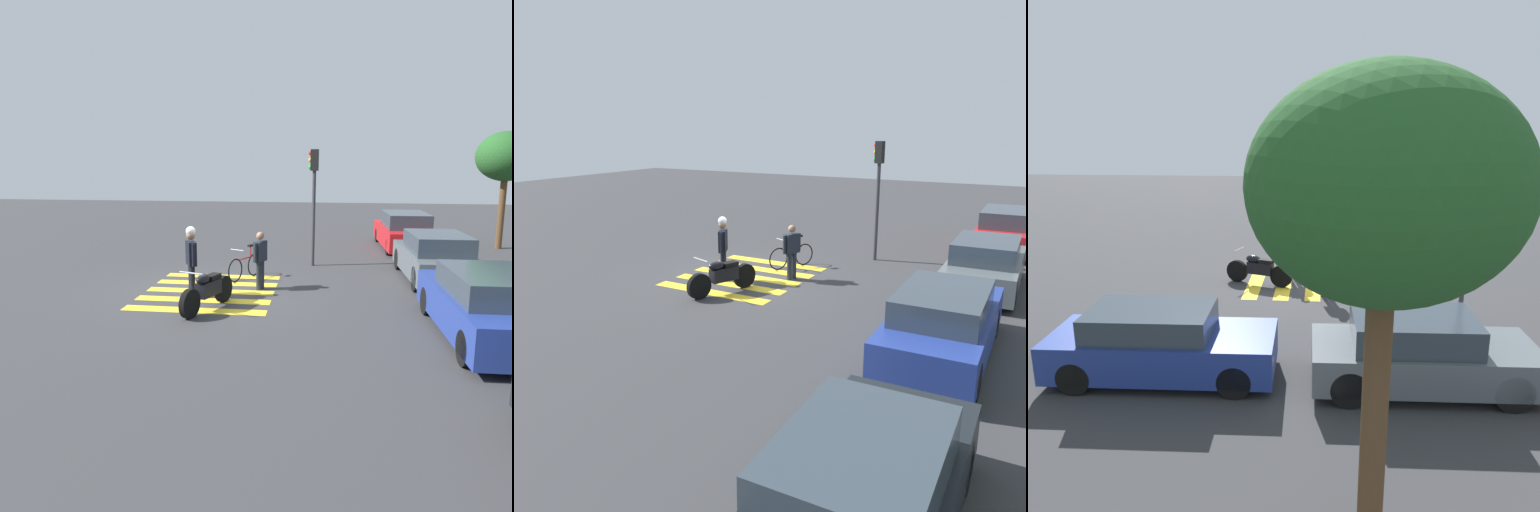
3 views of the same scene
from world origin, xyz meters
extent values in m
plane|color=#38383A|center=(0.00, 0.00, 0.00)|extent=(60.00, 60.00, 0.00)
cylinder|color=black|center=(2.39, 0.07, 0.34)|extent=(0.69, 0.36, 0.69)
cylinder|color=black|center=(0.97, 0.57, 0.34)|extent=(0.69, 0.36, 0.69)
cube|color=black|center=(1.63, 0.33, 0.52)|extent=(0.85, 0.53, 0.36)
ellipsoid|color=black|center=(1.85, 0.26, 0.79)|extent=(0.53, 0.39, 0.24)
cube|color=black|center=(1.45, 0.40, 0.76)|extent=(0.49, 0.37, 0.12)
cylinder|color=#A5A5AD|center=(2.32, 0.09, 1.04)|extent=(0.24, 0.60, 0.04)
torus|color=black|center=(-1.12, 0.51, 0.35)|extent=(0.66, 0.34, 0.71)
torus|color=black|center=(-2.04, 0.95, 0.35)|extent=(0.66, 0.34, 0.71)
cylinder|color=maroon|center=(-1.58, 0.73, 0.63)|extent=(0.74, 0.38, 0.04)
cylinder|color=maroon|center=(-1.85, 0.86, 0.80)|extent=(0.04, 0.04, 0.34)
cube|color=black|center=(-1.85, 0.86, 0.98)|extent=(0.22, 0.18, 0.06)
cylinder|color=#99999E|center=(-1.21, 0.55, 0.95)|extent=(0.22, 0.43, 0.03)
cylinder|color=black|center=(0.60, -0.37, 0.44)|extent=(0.14, 0.14, 0.88)
cylinder|color=black|center=(0.76, -0.29, 0.44)|extent=(0.14, 0.14, 0.88)
cube|color=black|center=(0.68, -0.33, 1.19)|extent=(0.55, 0.40, 0.62)
sphere|color=#8C664C|center=(0.68, -0.33, 1.66)|extent=(0.24, 0.24, 0.24)
cylinder|color=black|center=(0.41, -0.47, 1.19)|extent=(0.09, 0.09, 0.59)
cylinder|color=black|center=(0.96, -0.20, 1.19)|extent=(0.09, 0.09, 0.59)
sphere|color=white|center=(0.68, -0.33, 1.76)|extent=(0.25, 0.25, 0.25)
cylinder|color=#1E232D|center=(-0.31, 1.31, 0.40)|extent=(0.14, 0.14, 0.80)
cylinder|color=#1E232D|center=(-0.47, 1.37, 0.40)|extent=(0.14, 0.14, 0.80)
cube|color=#1E232D|center=(-0.39, 1.34, 1.08)|extent=(0.51, 0.36, 0.57)
sphere|color=#8C664C|center=(-0.39, 1.34, 1.52)|extent=(0.22, 0.22, 0.22)
cylinder|color=#1E232D|center=(-0.13, 1.24, 1.08)|extent=(0.09, 0.09, 0.54)
cylinder|color=#1E232D|center=(-0.66, 1.44, 1.08)|extent=(0.09, 0.09, 0.54)
cube|color=yellow|center=(-1.80, 0.00, 0.00)|extent=(0.45, 3.53, 0.01)
cube|color=yellow|center=(-0.90, 0.00, 0.00)|extent=(0.45, 3.53, 0.01)
cube|color=yellow|center=(0.00, 0.00, 0.00)|extent=(0.45, 3.53, 0.01)
cube|color=yellow|center=(0.90, 0.00, 0.00)|extent=(0.45, 3.53, 0.01)
cube|color=yellow|center=(1.80, 0.00, 0.00)|extent=(0.45, 3.53, 0.01)
cylinder|color=black|center=(-9.26, 5.51, 0.30)|extent=(0.61, 0.23, 0.61)
cylinder|color=black|center=(-6.09, 5.58, 0.30)|extent=(0.61, 0.23, 0.61)
cube|color=red|center=(-7.70, 6.35, 0.54)|extent=(4.70, 1.93, 0.74)
cube|color=#333D47|center=(-7.46, 6.35, 1.20)|extent=(2.55, 1.66, 0.58)
cube|color=#F2EDCC|center=(-9.98, 5.71, 0.65)|extent=(0.08, 0.20, 0.12)
cylinder|color=black|center=(-3.58, 5.58, 0.35)|extent=(0.71, 0.24, 0.70)
cylinder|color=black|center=(-3.61, 7.15, 0.35)|extent=(0.71, 0.24, 0.70)
cylinder|color=black|center=(-0.73, 5.64, 0.35)|extent=(0.71, 0.24, 0.70)
cylinder|color=black|center=(-0.76, 7.22, 0.35)|extent=(0.71, 0.24, 0.70)
cube|color=slate|center=(-2.17, 6.40, 0.54)|extent=(4.23, 1.89, 0.70)
cube|color=#333D47|center=(-1.96, 6.40, 1.17)|extent=(2.30, 1.63, 0.55)
cube|color=#F2EDCC|center=(-4.21, 5.78, 0.65)|extent=(0.08, 0.20, 0.12)
cube|color=#F2EDCC|center=(-4.24, 6.93, 0.65)|extent=(0.08, 0.20, 0.12)
cylinder|color=black|center=(1.37, 5.51, 0.32)|extent=(0.65, 0.23, 0.65)
cylinder|color=black|center=(1.34, 7.05, 0.32)|extent=(0.65, 0.23, 0.65)
cylinder|color=black|center=(4.36, 5.58, 0.32)|extent=(0.65, 0.23, 0.65)
cylinder|color=black|center=(4.33, 7.12, 0.32)|extent=(0.65, 0.23, 0.65)
cube|color=navy|center=(2.85, 6.32, 0.55)|extent=(4.44, 1.86, 0.75)
cube|color=#333D47|center=(3.07, 6.32, 1.17)|extent=(2.41, 1.60, 0.50)
cube|color=#F2EDCC|center=(0.70, 5.70, 0.66)|extent=(0.08, 0.20, 0.12)
cube|color=#F2EDCC|center=(0.68, 6.83, 0.66)|extent=(0.08, 0.20, 0.12)
cylinder|color=black|center=(6.79, 5.79, 0.35)|extent=(0.70, 0.24, 0.70)
cylinder|color=black|center=(6.76, 7.36, 0.35)|extent=(0.70, 0.24, 0.70)
cube|color=black|center=(8.16, 6.61, 0.53)|extent=(4.10, 1.88, 0.68)
cube|color=#333D47|center=(8.36, 6.61, 1.13)|extent=(2.23, 1.63, 0.52)
cube|color=#F2EDCC|center=(6.18, 5.99, 0.64)|extent=(0.08, 0.20, 0.12)
cube|color=#F2EDCC|center=(6.15, 7.14, 0.64)|extent=(0.08, 0.20, 0.12)
cylinder|color=#38383D|center=(-3.82, 2.73, 1.61)|extent=(0.12, 0.12, 3.21)
cube|color=black|center=(-3.82, 2.73, 3.56)|extent=(0.27, 0.27, 0.70)
sphere|color=red|center=(-3.84, 2.60, 3.79)|extent=(0.16, 0.16, 0.16)
sphere|color=orange|center=(-3.84, 2.60, 3.56)|extent=(0.16, 0.16, 0.16)
sphere|color=green|center=(-3.84, 2.60, 3.33)|extent=(0.16, 0.16, 0.16)
camera|label=1|loc=(12.95, 3.00, 3.55)|focal=34.74mm
camera|label=2|loc=(12.84, 8.09, 4.42)|focal=36.89mm
camera|label=3|loc=(-0.19, 15.60, 5.01)|focal=36.58mm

